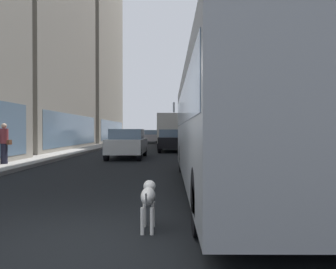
{
  "coord_description": "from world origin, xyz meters",
  "views": [
    {
      "loc": [
        1.21,
        -4.54,
        1.53
      ],
      "look_at": [
        1.12,
        7.34,
        1.4
      ],
      "focal_mm": 36.93,
      "sensor_mm": 36.0,
      "label": 1
    }
  ],
  "objects_px": {
    "car_white_van": "(127,143)",
    "box_truck": "(170,129)",
    "transit_bus": "(231,121)",
    "traffic_light_near": "(328,92)",
    "car_black_suv": "(170,140)",
    "car_silver_sedan": "(151,136)",
    "pedestrian_with_handbag": "(4,143)",
    "dalmatian_dog": "(148,196)",
    "car_yellow_taxi": "(184,137)"
  },
  "relations": [
    {
      "from": "car_white_van",
      "to": "box_truck",
      "type": "height_order",
      "value": "box_truck"
    },
    {
      "from": "transit_bus",
      "to": "traffic_light_near",
      "type": "bearing_deg",
      "value": -26.21
    },
    {
      "from": "car_black_suv",
      "to": "car_white_van",
      "type": "distance_m",
      "value": 6.59
    },
    {
      "from": "car_black_suv",
      "to": "car_silver_sedan",
      "type": "relative_size",
      "value": 1.19
    },
    {
      "from": "pedestrian_with_handbag",
      "to": "car_silver_sedan",
      "type": "bearing_deg",
      "value": 81.1
    },
    {
      "from": "car_black_suv",
      "to": "box_truck",
      "type": "relative_size",
      "value": 0.63
    },
    {
      "from": "transit_bus",
      "to": "dalmatian_dog",
      "type": "height_order",
      "value": "transit_bus"
    },
    {
      "from": "car_white_van",
      "to": "box_truck",
      "type": "bearing_deg",
      "value": 79.95
    },
    {
      "from": "dalmatian_dog",
      "to": "car_yellow_taxi",
      "type": "bearing_deg",
      "value": 86.83
    },
    {
      "from": "transit_bus",
      "to": "dalmatian_dog",
      "type": "xyz_separation_m",
      "value": [
        -1.94,
        -3.84,
        -1.26
      ]
    },
    {
      "from": "car_yellow_taxi",
      "to": "dalmatian_dog",
      "type": "bearing_deg",
      "value": -93.17
    },
    {
      "from": "car_yellow_taxi",
      "to": "transit_bus",
      "type": "bearing_deg",
      "value": -90.0
    },
    {
      "from": "pedestrian_with_handbag",
      "to": "box_truck",
      "type": "bearing_deg",
      "value": 69.44
    },
    {
      "from": "car_yellow_taxi",
      "to": "dalmatian_dog",
      "type": "relative_size",
      "value": 4.29
    },
    {
      "from": "car_black_suv",
      "to": "car_yellow_taxi",
      "type": "xyz_separation_m",
      "value": [
        1.6,
        14.88,
        -0.0
      ]
    },
    {
      "from": "traffic_light_near",
      "to": "car_white_van",
      "type": "bearing_deg",
      "value": 118.74
    },
    {
      "from": "pedestrian_with_handbag",
      "to": "dalmatian_dog",
      "type": "bearing_deg",
      "value": -53.79
    },
    {
      "from": "transit_bus",
      "to": "car_black_suv",
      "type": "bearing_deg",
      "value": 95.63
    },
    {
      "from": "transit_bus",
      "to": "pedestrian_with_handbag",
      "type": "xyz_separation_m",
      "value": [
        -8.53,
        5.16,
        -0.76
      ]
    },
    {
      "from": "car_white_van",
      "to": "traffic_light_near",
      "type": "distance_m",
      "value": 12.79
    },
    {
      "from": "car_silver_sedan",
      "to": "car_white_van",
      "type": "bearing_deg",
      "value": -90.0
    },
    {
      "from": "car_silver_sedan",
      "to": "car_white_van",
      "type": "xyz_separation_m",
      "value": [
        -0.0,
        -23.97,
        0.01
      ]
    },
    {
      "from": "box_truck",
      "to": "transit_bus",
      "type": "bearing_deg",
      "value": -86.13
    },
    {
      "from": "transit_bus",
      "to": "pedestrian_with_handbag",
      "type": "height_order",
      "value": "transit_bus"
    },
    {
      "from": "car_yellow_taxi",
      "to": "car_white_van",
      "type": "distance_m",
      "value": 21.39
    },
    {
      "from": "car_yellow_taxi",
      "to": "traffic_light_near",
      "type": "relative_size",
      "value": 1.22
    },
    {
      "from": "transit_bus",
      "to": "traffic_light_near",
      "type": "xyz_separation_m",
      "value": [
        2.1,
        -1.03,
        0.66
      ]
    },
    {
      "from": "box_truck",
      "to": "dalmatian_dog",
      "type": "height_order",
      "value": "box_truck"
    },
    {
      "from": "car_silver_sedan",
      "to": "dalmatian_dog",
      "type": "bearing_deg",
      "value": -86.89
    },
    {
      "from": "car_black_suv",
      "to": "car_yellow_taxi",
      "type": "height_order",
      "value": "same"
    },
    {
      "from": "car_black_suv",
      "to": "pedestrian_with_handbag",
      "type": "distance_m",
      "value": 13.06
    },
    {
      "from": "dalmatian_dog",
      "to": "car_white_van",
      "type": "bearing_deg",
      "value": 98.42
    },
    {
      "from": "car_yellow_taxi",
      "to": "car_black_suv",
      "type": "bearing_deg",
      "value": -96.14
    },
    {
      "from": "car_white_van",
      "to": "dalmatian_dog",
      "type": "xyz_separation_m",
      "value": [
        2.06,
        -13.94,
        -0.31
      ]
    },
    {
      "from": "car_silver_sedan",
      "to": "dalmatian_dog",
      "type": "height_order",
      "value": "car_silver_sedan"
    },
    {
      "from": "car_black_suv",
      "to": "box_truck",
      "type": "height_order",
      "value": "box_truck"
    },
    {
      "from": "car_black_suv",
      "to": "pedestrian_with_handbag",
      "type": "height_order",
      "value": "pedestrian_with_handbag"
    },
    {
      "from": "dalmatian_dog",
      "to": "traffic_light_near",
      "type": "distance_m",
      "value": 5.28
    },
    {
      "from": "car_black_suv",
      "to": "car_white_van",
      "type": "height_order",
      "value": "same"
    },
    {
      "from": "car_white_van",
      "to": "box_truck",
      "type": "distance_m",
      "value": 13.77
    },
    {
      "from": "traffic_light_near",
      "to": "box_truck",
      "type": "bearing_deg",
      "value": 98.53
    },
    {
      "from": "transit_bus",
      "to": "box_truck",
      "type": "distance_m",
      "value": 23.68
    },
    {
      "from": "transit_bus",
      "to": "car_silver_sedan",
      "type": "height_order",
      "value": "transit_bus"
    },
    {
      "from": "pedestrian_with_handbag",
      "to": "car_white_van",
      "type": "bearing_deg",
      "value": 47.45
    },
    {
      "from": "car_yellow_taxi",
      "to": "box_truck",
      "type": "bearing_deg",
      "value": -102.07
    },
    {
      "from": "box_truck",
      "to": "dalmatian_dog",
      "type": "distance_m",
      "value": 27.5
    },
    {
      "from": "car_yellow_taxi",
      "to": "car_silver_sedan",
      "type": "xyz_separation_m",
      "value": [
        -4.0,
        2.95,
        -0.0
      ]
    },
    {
      "from": "pedestrian_with_handbag",
      "to": "traffic_light_near",
      "type": "bearing_deg",
      "value": -30.22
    },
    {
      "from": "car_black_suv",
      "to": "car_silver_sedan",
      "type": "xyz_separation_m",
      "value": [
        -2.4,
        17.83,
        -0.0
      ]
    },
    {
      "from": "transit_bus",
      "to": "car_yellow_taxi",
      "type": "distance_m",
      "value": 31.12
    }
  ]
}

